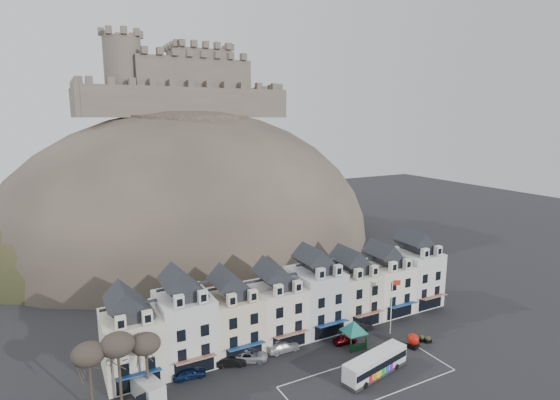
# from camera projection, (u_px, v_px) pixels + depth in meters

# --- Properties ---
(ground) EXTENTS (300.00, 300.00, 0.00)m
(ground) POSITION_uv_depth(u_px,v_px,m) (362.00, 388.00, 52.40)
(ground) COLOR black
(ground) RESTS_ON ground
(coach_bay_markings) EXTENTS (22.00, 7.50, 0.01)m
(coach_bay_markings) POSITION_uv_depth(u_px,v_px,m) (369.00, 378.00, 54.40)
(coach_bay_markings) COLOR silver
(coach_bay_markings) RESTS_ON ground
(townhouse_terrace) EXTENTS (54.40, 9.35, 11.80)m
(townhouse_terrace) POSITION_uv_depth(u_px,v_px,m) (297.00, 299.00, 65.34)
(townhouse_terrace) COLOR silver
(townhouse_terrace) RESTS_ON ground
(castle_hill) EXTENTS (100.00, 76.00, 68.00)m
(castle_hill) POSITION_uv_depth(u_px,v_px,m) (198.00, 243.00, 112.81)
(castle_hill) COLOR #342E28
(castle_hill) RESTS_ON ground
(castle) EXTENTS (50.20, 22.20, 22.00)m
(castle) POSITION_uv_depth(u_px,v_px,m) (181.00, 85.00, 111.06)
(castle) COLOR brown
(castle) RESTS_ON ground
(tree_left_far) EXTENTS (3.61, 3.61, 8.24)m
(tree_left_far) POSITION_uv_depth(u_px,v_px,m) (88.00, 355.00, 46.89)
(tree_left_far) COLOR #31271F
(tree_left_far) RESTS_ON ground
(tree_left_mid) EXTENTS (3.78, 3.78, 8.64)m
(tree_left_mid) POSITION_uv_depth(u_px,v_px,m) (117.00, 345.00, 48.20)
(tree_left_mid) COLOR #31271F
(tree_left_mid) RESTS_ON ground
(tree_left_near) EXTENTS (3.43, 3.43, 7.84)m
(tree_left_near) POSITION_uv_depth(u_px,v_px,m) (146.00, 344.00, 49.71)
(tree_left_near) COLOR #31271F
(tree_left_near) RESTS_ON ground
(bus) EXTENTS (10.24, 4.27, 2.82)m
(bus) POSITION_uv_depth(u_px,v_px,m) (375.00, 363.00, 54.90)
(bus) COLOR #262628
(bus) RESTS_ON ground
(bus_shelter) EXTENTS (6.16, 6.16, 3.91)m
(bus_shelter) POSITION_uv_depth(u_px,v_px,m) (354.00, 327.00, 61.38)
(bus_shelter) COLOR black
(bus_shelter) RESTS_ON ground
(red_buoy) EXTENTS (1.73, 1.73, 2.07)m
(red_buoy) POSITION_uv_depth(u_px,v_px,m) (413.00, 341.00, 61.51)
(red_buoy) COLOR black
(red_buoy) RESTS_ON ground
(flagpole) EXTENTS (1.17, 0.57, 8.74)m
(flagpole) POSITION_uv_depth(u_px,v_px,m) (392.00, 303.00, 64.72)
(flagpole) COLOR silver
(flagpole) RESTS_ON ground
(white_van) EXTENTS (3.53, 5.42, 2.29)m
(white_van) POSITION_uv_depth(u_px,v_px,m) (147.00, 389.00, 50.48)
(white_van) COLOR silver
(white_van) RESTS_ON ground
(planter_west) EXTENTS (1.06, 0.73, 0.96)m
(planter_west) POSITION_uv_depth(u_px,v_px,m) (422.00, 338.00, 63.31)
(planter_west) COLOR black
(planter_west) RESTS_ON ground
(planter_east) EXTENTS (1.08, 0.70, 0.99)m
(planter_east) POSITION_uv_depth(u_px,v_px,m) (428.00, 340.00, 62.93)
(planter_east) COLOR black
(planter_east) RESTS_ON ground
(car_navy) EXTENTS (4.23, 2.07, 1.39)m
(car_navy) POSITION_uv_depth(u_px,v_px,m) (189.00, 373.00, 54.37)
(car_navy) COLOR #0C1A3E
(car_navy) RESTS_ON ground
(car_black) EXTENTS (4.42, 2.86, 1.38)m
(car_black) POSITION_uv_depth(u_px,v_px,m) (230.00, 361.00, 57.08)
(car_black) COLOR black
(car_black) RESTS_ON ground
(car_silver) EXTENTS (5.60, 4.26, 1.43)m
(car_silver) POSITION_uv_depth(u_px,v_px,m) (249.00, 356.00, 58.27)
(car_silver) COLOR #ACAEB4
(car_silver) RESTS_ON ground
(car_white) EXTENTS (4.89, 2.01, 1.42)m
(car_white) POSITION_uv_depth(u_px,v_px,m) (283.00, 346.00, 60.66)
(car_white) COLOR silver
(car_white) RESTS_ON ground
(car_maroon) EXTENTS (3.71, 1.74, 1.23)m
(car_maroon) POSITION_uv_depth(u_px,v_px,m) (345.00, 339.00, 62.75)
(car_maroon) COLOR #4C040A
(car_maroon) RESTS_ON ground
(car_charcoal) EXTENTS (4.57, 2.83, 1.42)m
(car_charcoal) POSITION_uv_depth(u_px,v_px,m) (359.00, 325.00, 66.74)
(car_charcoal) COLOR black
(car_charcoal) RESTS_ON ground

